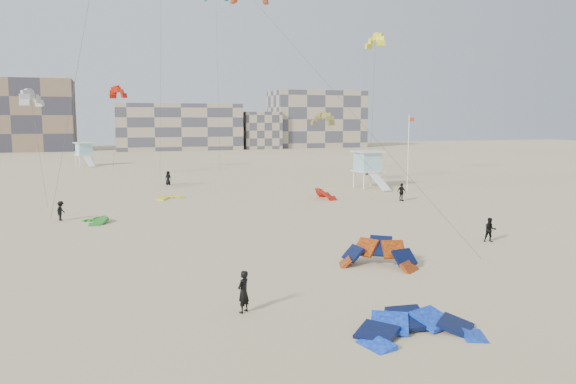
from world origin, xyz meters
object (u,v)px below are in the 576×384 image
object	(u,v)px
kite_ground_blue	(420,336)
kitesurfer_main	(243,292)
kite_ground_orange	(378,267)
lifeguard_tower_near	(368,170)

from	to	relation	value
kite_ground_blue	kitesurfer_main	distance (m)	7.42
kite_ground_orange	lifeguard_tower_near	distance (m)	36.33
kite_ground_blue	kitesurfer_main	size ratio (longest dim) A/B	2.74
kite_ground_orange	kite_ground_blue	bearing A→B (deg)	-71.28
kite_ground_orange	kitesurfer_main	world-z (taller)	kite_ground_orange
kite_ground_blue	lifeguard_tower_near	distance (m)	46.24
kite_ground_blue	kite_ground_orange	bearing A→B (deg)	76.21
kitesurfer_main	lifeguard_tower_near	distance (m)	44.82
kitesurfer_main	lifeguard_tower_near	bearing A→B (deg)	-164.46
kite_ground_orange	lifeguard_tower_near	xyz separation A→B (m)	(14.88, 33.08, 2.17)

